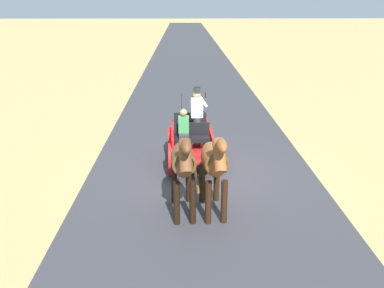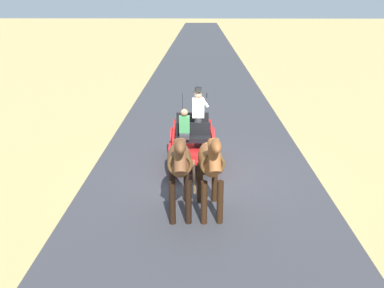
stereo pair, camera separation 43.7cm
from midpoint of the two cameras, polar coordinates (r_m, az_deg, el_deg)
The scene contains 5 objects.
ground_plane at distance 12.18m, azimuth 0.30°, elevation -4.02°, with size 200.00×200.00×0.00m, color tan.
road_surface at distance 12.18m, azimuth 0.30°, elevation -4.01°, with size 6.67×160.00×0.01m, color #38383D.
horse_drawn_carriage at distance 12.42m, azimuth -1.09°, elevation 0.48°, with size 1.48×4.51×2.50m.
horse_near_side at distance 9.43m, azimuth 1.74°, elevation -2.57°, with size 0.68×2.14×2.21m.
horse_off_side at distance 9.40m, azimuth -2.60°, elevation -2.66°, with size 0.67×2.14×2.21m.
Camera 1 is at (0.51, 11.16, 4.88)m, focal length 38.32 mm.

